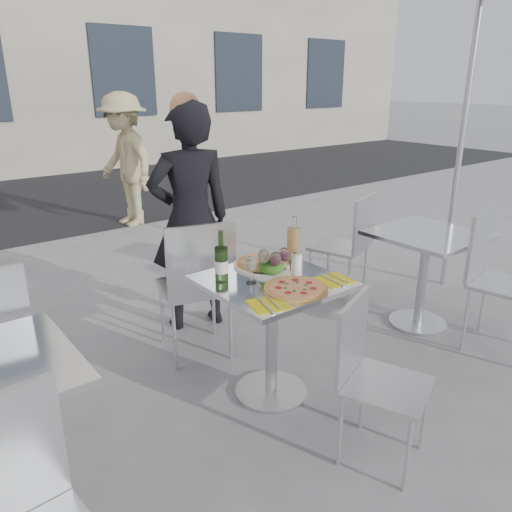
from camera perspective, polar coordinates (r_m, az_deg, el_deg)
ground at (r=3.18m, az=1.73°, el=-15.35°), size 80.00×80.00×0.00m
street_asphalt at (r=8.85m, az=-26.39°, el=5.55°), size 24.00×5.00×0.00m
main_table at (r=2.90m, az=1.84°, el=-6.57°), size 0.72×0.72×0.75m
side_table_right at (r=3.97m, az=18.73°, el=-0.38°), size 0.72×0.72×0.75m
chair_far at (r=3.29m, az=-6.71°, el=-2.67°), size 0.56×0.57×0.99m
chair_near at (r=2.54m, az=12.95°, el=-12.30°), size 0.50×0.50×0.84m
side_chair_rfar at (r=4.29m, az=10.74°, el=1.92°), size 0.54×0.55×0.93m
side_chair_rnear at (r=3.82m, az=25.62°, el=-1.40°), size 0.53×0.54×0.98m
woman_diner at (r=3.72m, az=-7.52°, el=4.19°), size 0.70×0.55×1.69m
pedestrian_b at (r=6.73m, az=-14.71°, el=10.52°), size 0.71×1.14×1.70m
pizza_near at (r=2.68m, az=4.56°, el=-3.73°), size 0.34×0.34×0.02m
pizza_far at (r=3.02m, az=0.64°, el=-0.83°), size 0.34×0.34×0.03m
salad_plate at (r=2.89m, az=1.80°, el=-1.40°), size 0.22×0.22×0.09m
wine_bottle at (r=2.76m, az=-3.98°, el=-0.72°), size 0.07×0.08×0.29m
carafe at (r=3.06m, az=4.32°, el=1.36°), size 0.08×0.08×0.29m
sugar_shaker at (r=2.99m, az=4.67°, el=-0.35°), size 0.06×0.06×0.11m
wineglass_white_a at (r=2.73m, az=-0.57°, el=-0.97°), size 0.07×0.07×0.16m
wineglass_white_b at (r=2.85m, az=0.89°, el=-0.13°), size 0.07×0.07×0.16m
wineglass_red_a at (r=2.81m, az=2.25°, el=-0.44°), size 0.07×0.07×0.16m
wineglass_red_b at (r=2.88m, az=3.25°, el=0.07°), size 0.07×0.07×0.16m
napkin_left at (r=2.51m, az=1.44°, el=-5.54°), size 0.22×0.22×0.01m
napkin_right at (r=2.84m, az=8.92°, el=-2.68°), size 0.20×0.20×0.01m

